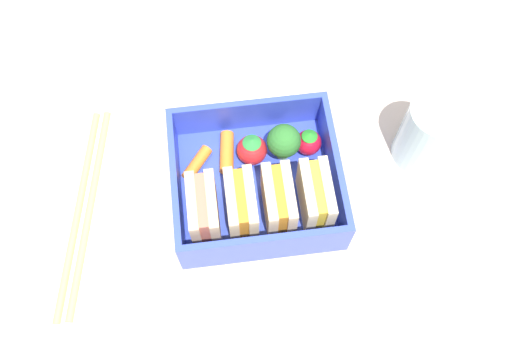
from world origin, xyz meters
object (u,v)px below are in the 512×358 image
Objects in this scene: sandwich_center_left at (278,200)px; drinking_glass at (429,133)px; carrot_stick_left at (197,163)px; sandwich_center at (241,205)px; sandwich_center_right at (203,209)px; sandwich_left at (316,196)px; carrot_stick_far_left at (227,152)px; strawberry_left at (249,150)px; broccoli_floret at (284,142)px; folded_napkin at (238,58)px; chopstick_pair at (83,205)px; strawberry_far_left at (309,142)px.

sandwich_center_left is 15.79cm from drinking_glass.
sandwich_center is at bearing 123.72° from carrot_stick_left.
sandwich_center_left is 1.00× the size of sandwich_center_right.
carrot_stick_far_left is at bearing -40.07° from sandwich_left.
broccoli_floret is at bearing 178.32° from strawberry_left.
carrot_stick_far_left is at bearing -113.02° from sandwich_center_right.
sandwich_center is at bearing 180.00° from sandwich_center_right.
broccoli_floret reaches higher than carrot_stick_left.
carrot_stick_left reaches higher than folded_napkin.
carrot_stick_far_left is (7.49, -6.30, -1.75)cm from sandwich_left.
broccoli_floret is 8.65cm from carrot_stick_left.
sandwich_center is (3.39, 0.00, 0.00)cm from sandwich_center_left.
strawberry_left is (-1.45, -5.85, -0.84)cm from sandwich_center.
folded_napkin is (16.71, -13.54, -3.74)cm from drinking_glass.
sandwich_center_right is 9.94cm from broccoli_floret.
broccoli_floret is at bearing -172.38° from chopstick_pair.
carrot_stick_far_left is at bearing 78.82° from folded_napkin.
sandwich_center_left is 0.26× the size of chopstick_pair.
sandwich_center_right is 22.33cm from drinking_glass.
chopstick_pair is (22.20, 2.95, -2.24)cm from strawberry_far_left.
carrot_stick_far_left is at bearing -165.69° from carrot_stick_left.
strawberry_left is at bearing -47.70° from sandwich_left.
drinking_glass reaches higher than carrot_stick_left.
drinking_glass is at bearing 176.79° from strawberry_left.
sandwich_center_right is (10.17, 0.00, 0.00)cm from sandwich_left.
drinking_glass is (-11.62, -4.90, 0.32)cm from sandwich_left.
carrot_stick_left is (10.48, -5.54, -1.85)cm from sandwich_left.
broccoli_floret is (2.07, -5.76, 0.19)cm from sandwich_left.
chopstick_pair is 2.72× the size of drinking_glass.
drinking_glass reaches higher than sandwich_left.
sandwich_center is at bearing 40.10° from strawberry_far_left.
drinking_glass reaches higher than folded_napkin.
sandwich_center_left is at bearing 108.31° from strawberry_left.
sandwich_center_right is 12.44cm from chopstick_pair.
sandwich_center and sandwich_center_right have the same top height.
chopstick_pair is (16.43, 2.73, -2.44)cm from strawberry_left.
carrot_stick_left is at bearing -1.65° from drinking_glass.
carrot_stick_far_left is 0.53× the size of drinking_glass.
drinking_glass reaches higher than carrot_stick_far_left.
folded_napkin is at bearing -39.01° from drinking_glass.
carrot_stick_far_left is (2.16, -0.45, -0.91)cm from strawberry_left.
broccoli_floret is (-1.32, -5.76, 0.19)cm from sandwich_center_left.
drinking_glass reaches higher than chopstick_pair.
sandwich_center_left is 1.32× the size of carrot_stick_far_left.
drinking_glass reaches higher than sandwich_center_left.
chopstick_pair is (18.37, -3.13, -3.27)cm from sandwich_center_left.
strawberry_left is at bearing -3.21° from drinking_glass.
sandwich_center_right is (3.39, 0.00, 0.00)cm from sandwich_center.
sandwich_center is 0.70× the size of drinking_glass.
sandwich_center_right is at bearing 35.42° from broccoli_floret.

